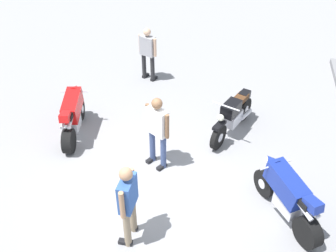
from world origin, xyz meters
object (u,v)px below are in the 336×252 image
at_px(motorcycle_red_sportbike, 73,114).
at_px(person_in_white_shirt, 157,128).
at_px(person_in_gray_shirt, 148,51).
at_px(person_in_blue_shirt, 128,200).
at_px(motorcycle_blue_sportbike, 287,195).
at_px(motorcycle_black_cruiser, 233,116).

bearing_deg(motorcycle_red_sportbike, person_in_white_shirt, -118.20).
relative_size(person_in_gray_shirt, person_in_blue_shirt, 0.96).
relative_size(motorcycle_blue_sportbike, person_in_white_shirt, 0.96).
xyz_separation_m(person_in_white_shirt, person_in_blue_shirt, (2.11, 0.01, -0.02)).
bearing_deg(person_in_gray_shirt, motorcycle_red_sportbike, -176.65).
bearing_deg(person_in_gray_shirt, motorcycle_blue_sportbike, -117.33).
height_order(motorcycle_red_sportbike, motorcycle_black_cruiser, motorcycle_red_sportbike).
height_order(motorcycle_blue_sportbike, motorcycle_black_cruiser, motorcycle_blue_sportbike).
bearing_deg(motorcycle_black_cruiser, person_in_gray_shirt, -106.87).
bearing_deg(person_in_gray_shirt, person_in_white_shirt, -139.44).
relative_size(motorcycle_red_sportbike, motorcycle_blue_sportbike, 1.14).
height_order(motorcycle_red_sportbike, motorcycle_blue_sportbike, same).
height_order(motorcycle_blue_sportbike, person_in_white_shirt, person_in_white_shirt).
relative_size(motorcycle_black_cruiser, person_in_blue_shirt, 1.14).
bearing_deg(motorcycle_black_cruiser, motorcycle_blue_sportbike, 47.54).
relative_size(motorcycle_black_cruiser, person_in_gray_shirt, 1.19).
relative_size(motorcycle_red_sportbike, person_in_blue_shirt, 1.12).
xyz_separation_m(motorcycle_red_sportbike, motorcycle_blue_sportbike, (1.60, 5.11, 0.00)).
bearing_deg(person_in_blue_shirt, person_in_gray_shirt, -77.56).
xyz_separation_m(motorcycle_red_sportbike, person_in_white_shirt, (0.64, 2.33, 0.43)).
xyz_separation_m(motorcycle_red_sportbike, person_in_blue_shirt, (2.75, 2.33, 0.41)).
height_order(person_in_gray_shirt, person_in_blue_shirt, person_in_blue_shirt).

